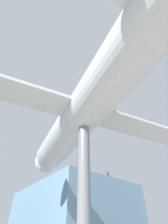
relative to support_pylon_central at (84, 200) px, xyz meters
name	(u,v)px	position (x,y,z in m)	size (l,w,h in m)	color
support_pylon_central	(84,200)	(0.00, 0.00, 0.00)	(0.54, 0.54, 6.70)	slate
suspended_airplane	(81,115)	(0.08, 0.34, 4.44)	(14.27, 14.74, 3.08)	#B2B7BC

